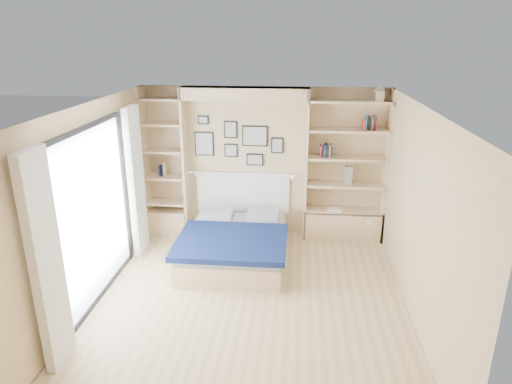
{
  "coord_description": "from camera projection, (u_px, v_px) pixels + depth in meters",
  "views": [
    {
      "loc": [
        0.56,
        -5.1,
        3.28
      ],
      "look_at": [
        -0.01,
        0.9,
        1.19
      ],
      "focal_mm": 32.0,
      "sensor_mm": 36.0,
      "label": 1
    }
  ],
  "objects": [
    {
      "name": "room_shell",
      "position": [
        235.0,
        185.0,
        7.04
      ],
      "size": [
        4.5,
        4.5,
        4.5
      ],
      "color": "tan",
      "rests_on": "ground"
    },
    {
      "name": "ground",
      "position": [
        250.0,
        301.0,
        5.93
      ],
      "size": [
        4.5,
        4.5,
        0.0
      ],
      "primitive_type": "plane",
      "color": "tan",
      "rests_on": "ground"
    },
    {
      "name": "bed",
      "position": [
        235.0,
        243.0,
        6.95
      ],
      "size": [
        1.58,
        2.08,
        1.07
      ],
      "color": "tan",
      "rests_on": "ground"
    },
    {
      "name": "photo_gallery",
      "position": [
        237.0,
        141.0,
        7.53
      ],
      "size": [
        1.48,
        0.02,
        0.82
      ],
      "color": "black",
      "rests_on": "ground"
    },
    {
      "name": "reading_lamps",
      "position": [
        245.0,
        175.0,
        7.47
      ],
      "size": [
        1.92,
        0.12,
        0.15
      ],
      "color": "silver",
      "rests_on": "ground"
    },
    {
      "name": "shelf_decor",
      "position": [
        333.0,
        140.0,
        7.22
      ],
      "size": [
        3.62,
        0.23,
        2.03
      ],
      "color": "#A82438",
      "rests_on": "ground"
    },
    {
      "name": "deck_chair",
      "position": [
        42.0,
        250.0,
        6.58
      ],
      "size": [
        0.66,
        0.81,
        0.7
      ],
      "rotation": [
        0.0,
        0.0,
        0.4
      ],
      "color": "tan",
      "rests_on": "ground"
    }
  ]
}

